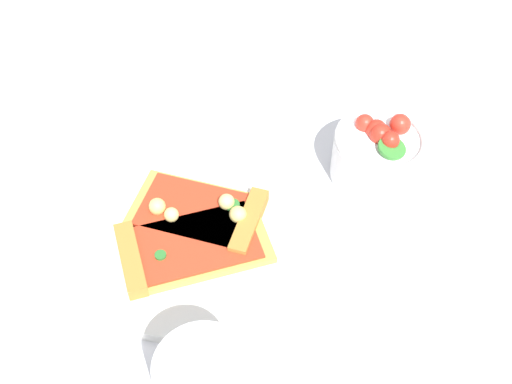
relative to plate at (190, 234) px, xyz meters
name	(u,v)px	position (x,y,z in m)	size (l,w,h in m)	color
ground_plane	(223,234)	(0.03, 0.02, -0.01)	(2.40, 2.40, 0.00)	silver
plate	(190,234)	(0.00, 0.00, 0.00)	(0.26, 0.26, 0.01)	white
pizza_slice_near	(186,246)	(0.01, -0.02, 0.01)	(0.17, 0.17, 0.03)	gold
pizza_slice_far	(204,213)	(0.01, 0.02, 0.01)	(0.15, 0.11, 0.03)	gold
salad_bowl	(378,153)	(0.15, 0.18, 0.03)	(0.11, 0.11, 0.08)	white
paper_napkin	(236,72)	(-0.09, 0.27, -0.01)	(0.14, 0.16, 0.00)	white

